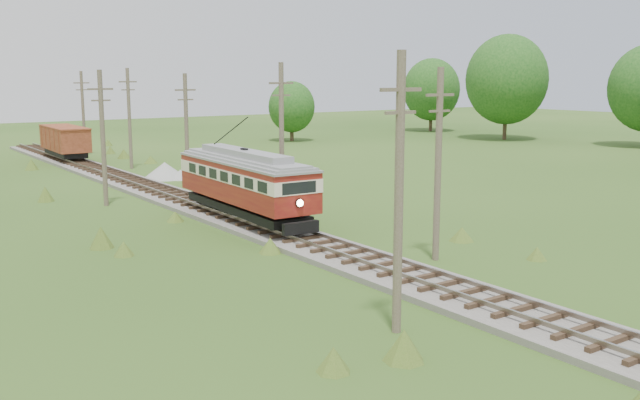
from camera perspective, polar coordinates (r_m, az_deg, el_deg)
railbed_main at (r=43.81m, az=-8.67°, el=-0.76°), size 3.60×96.00×0.57m
streetcar at (r=39.68m, az=-6.04°, el=1.67°), size 3.24×12.08×5.49m
gondola at (r=73.04m, az=-19.74°, el=4.53°), size 3.01×8.72×2.88m
gravel_pile at (r=59.00m, az=-12.12°, el=2.29°), size 3.65×3.87×1.33m
utility_pole_r_2 at (r=31.95m, az=9.43°, el=2.95°), size 1.60×0.30×8.60m
utility_pole_r_3 at (r=42.13m, az=-3.09°, el=5.00°), size 1.60×0.30×9.00m
utility_pole_r_4 at (r=53.54m, az=-10.63°, el=5.57°), size 1.60×0.30×8.40m
utility_pole_r_5 at (r=65.71m, az=-15.01°, el=6.40°), size 1.60×0.30×8.90m
utility_pole_r_6 at (r=78.00m, az=-18.42°, el=6.66°), size 1.60×0.30×8.70m
utility_pole_l_a at (r=22.51m, az=6.33°, el=0.67°), size 1.60×0.30×9.00m
utility_pole_l_b at (r=47.12m, az=-16.98°, el=4.86°), size 1.60×0.30×8.60m
tree_right_4 at (r=96.12m, az=14.72°, el=9.31°), size 10.50×10.50×13.53m
tree_right_5 at (r=108.63m, az=8.91°, el=8.72°), size 8.40×8.40×10.82m
tree_mid_b at (r=91.03m, az=-2.28°, el=7.45°), size 5.88×5.88×7.57m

